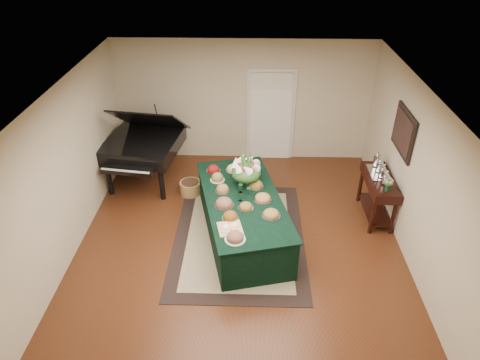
{
  "coord_description": "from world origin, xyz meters",
  "views": [
    {
      "loc": [
        0.17,
        -5.74,
        4.9
      ],
      "look_at": [
        0.0,
        0.3,
        1.05
      ],
      "focal_mm": 32.0,
      "sensor_mm": 36.0,
      "label": 1
    }
  ],
  "objects_px": {
    "buffet_table": "(243,216)",
    "mahogany_sideboard": "(379,187)",
    "grand_piano": "(143,145)",
    "floral_centerpiece": "(246,169)"
  },
  "relations": [
    {
      "from": "buffet_table",
      "to": "floral_centerpiece",
      "type": "distance_m",
      "value": 0.82
    },
    {
      "from": "grand_piano",
      "to": "mahogany_sideboard",
      "type": "bearing_deg",
      "value": -13.7
    },
    {
      "from": "buffet_table",
      "to": "mahogany_sideboard",
      "type": "height_order",
      "value": "mahogany_sideboard"
    },
    {
      "from": "floral_centerpiece",
      "to": "mahogany_sideboard",
      "type": "distance_m",
      "value": 2.44
    },
    {
      "from": "buffet_table",
      "to": "grand_piano",
      "type": "xyz_separation_m",
      "value": [
        -2.05,
        1.7,
        0.47
      ]
    },
    {
      "from": "grand_piano",
      "to": "floral_centerpiece",
      "type": "bearing_deg",
      "value": -31.35
    },
    {
      "from": "grand_piano",
      "to": "mahogany_sideboard",
      "type": "xyz_separation_m",
      "value": [
        4.5,
        -1.1,
        -0.21
      ]
    },
    {
      "from": "floral_centerpiece",
      "to": "mahogany_sideboard",
      "type": "relative_size",
      "value": 0.45
    },
    {
      "from": "floral_centerpiece",
      "to": "mahogany_sideboard",
      "type": "height_order",
      "value": "floral_centerpiece"
    },
    {
      "from": "buffet_table",
      "to": "mahogany_sideboard",
      "type": "relative_size",
      "value": 2.42
    }
  ]
}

